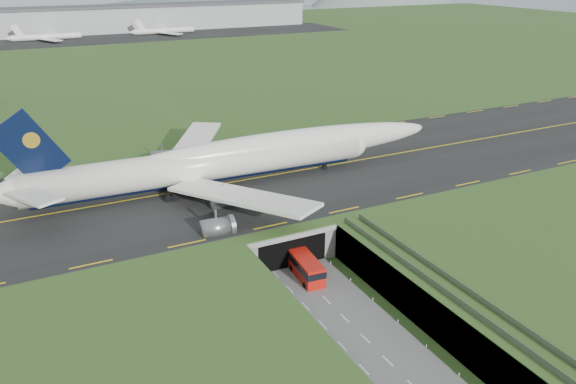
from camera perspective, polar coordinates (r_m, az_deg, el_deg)
ground at (r=85.63m, az=2.92°, el=-10.05°), size 900.00×900.00×0.00m
airfield_deck at (r=84.06m, az=2.96°, el=-8.32°), size 800.00×800.00×6.00m
trench_road at (r=80.25m, az=5.60°, el=-12.53°), size 12.00×75.00×0.20m
taxiway at (r=109.72m, az=-5.45°, el=1.01°), size 800.00×44.00×0.18m
tunnel_portal at (r=97.02m, az=-1.86°, el=-3.64°), size 17.00×22.30×6.00m
guideway at (r=75.87m, az=17.73°, el=-11.15°), size 3.00×53.00×7.05m
jumbo_jet at (r=107.11m, az=-5.43°, el=3.34°), size 87.92×57.70×19.10m
shuttle_tram at (r=87.86m, az=1.89°, el=-7.73°), size 3.76×8.39×3.31m
cargo_terminal at (r=365.28m, az=-21.59°, el=15.89°), size 320.00×67.00×15.60m
distant_hills at (r=505.28m, az=-15.49°, el=15.95°), size 700.00×91.00×60.00m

